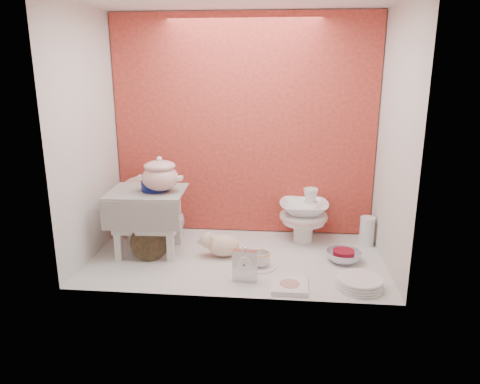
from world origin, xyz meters
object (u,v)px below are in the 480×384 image
object	(u,v)px
mantel_clock	(245,264)
gold_rim_teacup	(261,259)
soup_tureen	(160,174)
crystal_bowl	(343,256)
plush_pig	(223,245)
porcelain_tower	(304,215)
floral_platter	(144,207)
dinner_plate_stack	(360,283)
step_stool	(149,221)
blue_white_vase	(166,217)

from	to	relation	value
mantel_clock	gold_rim_teacup	size ratio (longest dim) A/B	1.76
soup_tureen	crystal_bowl	xyz separation A→B (m)	(1.12, -0.02, -0.49)
soup_tureen	plush_pig	size ratio (longest dim) A/B	1.03
soup_tureen	crystal_bowl	distance (m)	1.22
soup_tureen	porcelain_tower	world-z (taller)	soup_tureen
floral_platter	mantel_clock	size ratio (longest dim) A/B	2.19
gold_rim_teacup	porcelain_tower	world-z (taller)	porcelain_tower
dinner_plate_stack	crystal_bowl	distance (m)	0.34
step_stool	mantel_clock	size ratio (longest dim) A/B	2.33
mantel_clock	plush_pig	bearing A→B (deg)	121.43
mantel_clock	floral_platter	bearing A→B (deg)	145.08
step_stool	blue_white_vase	distance (m)	0.30
blue_white_vase	plush_pig	distance (m)	0.56
soup_tureen	blue_white_vase	bearing A→B (deg)	101.26
crystal_bowl	gold_rim_teacup	bearing A→B (deg)	-164.17
porcelain_tower	crystal_bowl	bearing A→B (deg)	-53.92
floral_platter	plush_pig	world-z (taller)	floral_platter
mantel_clock	gold_rim_teacup	xyz separation A→B (m)	(0.08, 0.17, -0.04)
blue_white_vase	gold_rim_teacup	world-z (taller)	blue_white_vase
mantel_clock	step_stool	bearing A→B (deg)	155.53
dinner_plate_stack	mantel_clock	bearing A→B (deg)	177.39
plush_pig	gold_rim_teacup	distance (m)	0.28
dinner_plate_stack	gold_rim_teacup	bearing A→B (deg)	159.86
mantel_clock	dinner_plate_stack	size ratio (longest dim) A/B	0.79
blue_white_vase	crystal_bowl	xyz separation A→B (m)	(1.19, -0.33, -0.10)
step_stool	floral_platter	world-z (taller)	floral_platter
mantel_clock	plush_pig	world-z (taller)	mantel_clock
gold_rim_teacup	plush_pig	bearing A→B (deg)	149.02
floral_platter	soup_tureen	bearing A→B (deg)	-54.01
floral_platter	mantel_clock	xyz separation A→B (m)	(0.75, -0.61, -0.12)
mantel_clock	gold_rim_teacup	bearing A→B (deg)	69.08
step_stool	soup_tureen	bearing A→B (deg)	-15.30
plush_pig	crystal_bowl	world-z (taller)	plush_pig
dinner_plate_stack	blue_white_vase	bearing A→B (deg)	151.45
step_stool	crystal_bowl	bearing A→B (deg)	-4.82
plush_pig	gold_rim_teacup	world-z (taller)	plush_pig
crystal_bowl	porcelain_tower	distance (m)	0.43
blue_white_vase	mantel_clock	size ratio (longest dim) A/B	1.35
gold_rim_teacup	porcelain_tower	bearing A→B (deg)	60.33
dinner_plate_stack	crystal_bowl	bearing A→B (deg)	97.33
gold_rim_teacup	porcelain_tower	xyz separation A→B (m)	(0.26, 0.46, 0.13)
step_stool	mantel_clock	distance (m)	0.74
blue_white_vase	mantel_clock	bearing A→B (deg)	-46.41
floral_platter	porcelain_tower	bearing A→B (deg)	1.13
plush_pig	porcelain_tower	distance (m)	0.61
plush_pig	dinner_plate_stack	size ratio (longest dim) A/B	1.02
floral_platter	gold_rim_teacup	world-z (taller)	floral_platter
step_stool	plush_pig	bearing A→B (deg)	-7.18
floral_platter	mantel_clock	world-z (taller)	floral_platter
mantel_clock	crystal_bowl	size ratio (longest dim) A/B	0.93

